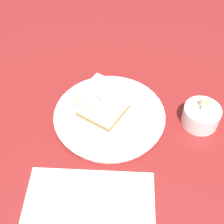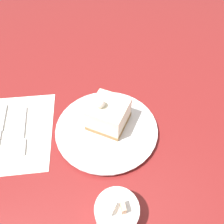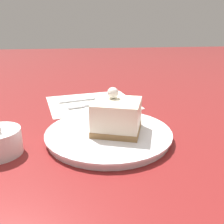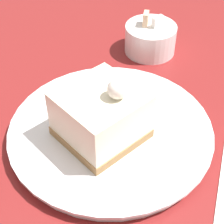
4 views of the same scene
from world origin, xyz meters
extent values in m
plane|color=maroon|center=(0.00, 0.00, 0.00)|extent=(4.00, 4.00, 0.00)
cylinder|color=white|center=(-0.02, -0.01, 0.01)|extent=(0.26, 0.26, 0.02)
cylinder|color=white|center=(-0.02, -0.01, 0.01)|extent=(0.27, 0.27, 0.00)
cube|color=#9E7547|center=(-0.03, -0.03, 0.02)|extent=(0.12, 0.12, 0.01)
cube|color=#EFE5C6|center=(-0.03, -0.03, 0.06)|extent=(0.12, 0.12, 0.05)
sphere|color=white|center=(-0.01, -0.02, 0.09)|extent=(0.02, 0.02, 0.02)
cube|color=white|center=(0.23, 0.01, 0.00)|extent=(0.26, 0.29, 0.00)
cube|color=silver|center=(0.21, -0.02, 0.01)|extent=(0.04, 0.11, 0.00)
cube|color=silver|center=(0.19, 0.06, 0.01)|extent=(0.03, 0.05, 0.00)
cylinder|color=white|center=(-0.06, 0.20, 0.02)|extent=(0.09, 0.09, 0.05)
cube|color=#D8B28C|center=(-0.07, 0.20, 0.06)|extent=(0.01, 0.02, 0.02)
cube|color=white|center=(-0.05, 0.21, 0.06)|extent=(0.02, 0.02, 0.02)
camera|label=1|loc=(0.45, 0.11, 0.58)|focal=50.00mm
camera|label=2|loc=(-0.06, 0.33, 0.47)|focal=35.00mm
camera|label=3|loc=(-0.50, 0.05, 0.23)|focal=40.00mm
camera|label=4|loc=(0.14, -0.31, 0.36)|focal=60.00mm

